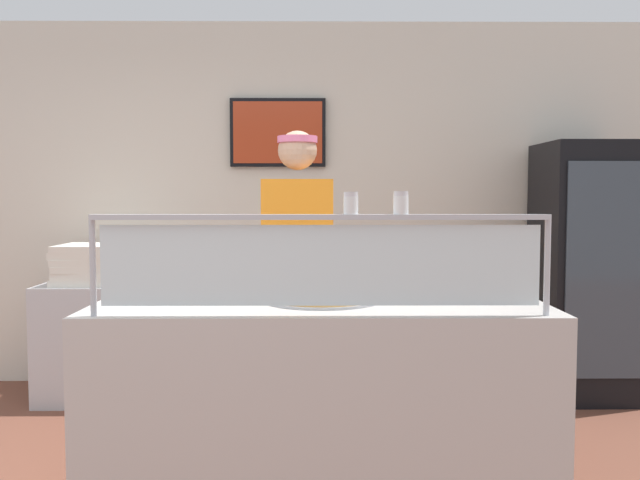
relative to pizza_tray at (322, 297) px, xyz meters
name	(u,v)px	position (x,y,z in m)	size (l,w,h in m)	color
ground_plane	(319,461)	(-0.01, 0.57, -0.97)	(12.00, 12.00, 0.00)	brown
shop_rear_unit	(317,203)	(-0.01, 2.19, 0.39)	(6.35, 0.13, 2.70)	silver
serving_counter	(320,410)	(-0.01, -0.04, -0.49)	(1.95, 0.78, 0.95)	#BCB7B2
sneeze_guard	(321,250)	(-0.01, -0.37, 0.24)	(1.77, 0.06, 0.39)	#B2B5BC
pizza_tray	(322,297)	(0.00, 0.00, 0.00)	(0.51, 0.51, 0.04)	#9EA0A8
pizza_server	(315,293)	(-0.03, -0.02, 0.02)	(0.07, 0.28, 0.01)	#ADAFB7
parmesan_shaker	(351,205)	(0.11, -0.37, 0.41)	(0.06, 0.06, 0.09)	white
pepper_flake_shaker	(401,204)	(0.30, -0.37, 0.41)	(0.06, 0.06, 0.09)	white
worker_figure	(298,271)	(-0.12, 0.69, 0.04)	(0.41, 0.50, 1.76)	#23232D
drink_fridge	(585,270)	(1.86, 1.74, -0.08)	(0.61, 0.67, 1.78)	black
prep_shelf	(95,341)	(-1.56, 1.70, -0.56)	(0.70, 0.55, 0.81)	#B7BABF
pizza_box_stack	(93,264)	(-1.56, 1.70, -0.02)	(0.47, 0.46, 0.27)	silver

